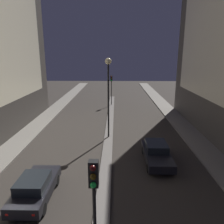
{
  "coord_description": "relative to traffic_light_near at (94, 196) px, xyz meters",
  "views": [
    {
      "loc": [
        0.7,
        -1.97,
        8.08
      ],
      "look_at": [
        0.36,
        17.4,
        2.94
      ],
      "focal_mm": 35.0,
      "sensor_mm": 36.0,
      "label": 1
    }
  ],
  "objects": [
    {
      "name": "car_right_lane",
      "position": [
        3.86,
        9.21,
        -2.83
      ],
      "size": [
        1.84,
        4.65,
        1.49
      ],
      "color": "black",
      "rests_on": "ground"
    },
    {
      "name": "car_left_lane",
      "position": [
        -3.86,
        4.61,
        -2.82
      ],
      "size": [
        1.83,
        4.35,
        1.49
      ],
      "color": "black",
      "rests_on": "ground"
    },
    {
      "name": "street_lamp",
      "position": [
        0.0,
        14.15,
        2.14
      ],
      "size": [
        0.59,
        0.59,
        7.63
      ],
      "color": "black",
      "rests_on": "median_strip"
    },
    {
      "name": "traffic_light_mid",
      "position": [
        0.0,
        28.5,
        0.0
      ],
      "size": [
        0.32,
        0.42,
        4.7
      ],
      "color": "black",
      "rests_on": "median_strip"
    },
    {
      "name": "median_strip",
      "position": [
        0.0,
        16.12,
        -3.51
      ],
      "size": [
        0.84,
        38.69,
        0.13
      ],
      "color": "#66605B",
      "rests_on": "ground"
    },
    {
      "name": "traffic_light_near",
      "position": [
        0.0,
        0.0,
        0.0
      ],
      "size": [
        0.32,
        0.42,
        4.7
      ],
      "color": "black",
      "rests_on": "median_strip"
    }
  ]
}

